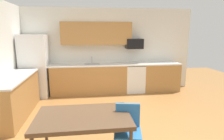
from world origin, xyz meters
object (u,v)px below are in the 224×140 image
at_px(refrigerator, 35,66).
at_px(microwave, 134,44).
at_px(chair_near_table, 128,128).
at_px(dining_table, 83,119).
at_px(oven_range, 134,78).

relative_size(refrigerator, microwave, 3.46).
bearing_deg(refrigerator, chair_near_table, -56.55).
relative_size(dining_table, chair_near_table, 1.65).
relative_size(refrigerator, dining_table, 1.33).
bearing_deg(chair_near_table, oven_range, 74.27).
bearing_deg(oven_range, refrigerator, -178.52).
distance_m(refrigerator, dining_table, 3.54).
relative_size(oven_range, chair_near_table, 1.07).
bearing_deg(microwave, dining_table, -115.40).
bearing_deg(oven_range, microwave, 90.00).
bearing_deg(refrigerator, microwave, 3.33).
bearing_deg(chair_near_table, microwave, 74.70).
xyz_separation_m(refrigerator, dining_table, (1.49, -3.20, -0.27)).
bearing_deg(chair_near_table, dining_table, 175.48).
xyz_separation_m(microwave, dining_table, (-1.61, -3.38, -0.91)).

